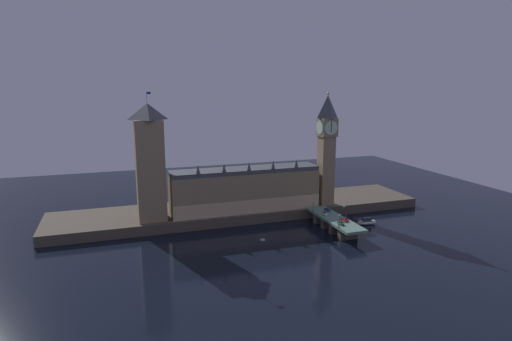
{
  "coord_description": "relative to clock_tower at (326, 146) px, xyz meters",
  "views": [
    {
      "loc": [
        -70.88,
        -198.98,
        76.98
      ],
      "look_at": [
        3.06,
        20.0,
        30.36
      ],
      "focal_mm": 30.0,
      "sensor_mm": 36.0,
      "label": 1
    }
  ],
  "objects": [
    {
      "name": "street_lamp_near",
      "position": [
        -15.57,
        -45.3,
        -29.75
      ],
      "size": [
        1.34,
        0.6,
        6.96
      ],
      "color": "#2D3333",
      "rests_on": "bridge"
    },
    {
      "name": "bridge",
      "position": [
        -10.0,
        -30.58,
        -36.48
      ],
      "size": [
        11.75,
        46.0,
        6.94
      ],
      "color": "slate",
      "rests_on": "ground_plane"
    },
    {
      "name": "car_northbound_trail",
      "position": [
        -12.59,
        -41.43,
        -33.36
      ],
      "size": [
        1.89,
        4.51,
        1.59
      ],
      "color": "#235633",
      "rests_on": "bridge"
    },
    {
      "name": "parliament_hall",
      "position": [
        -49.49,
        3.43,
        -23.23
      ],
      "size": [
        85.42,
        17.37,
        29.55
      ],
      "color": "#8E7A56",
      "rests_on": "embankment"
    },
    {
      "name": "street_lamp_mid",
      "position": [
        -4.44,
        -30.58,
        -30.18
      ],
      "size": [
        1.34,
        0.6,
        6.26
      ],
      "color": "#2D3333",
      "rests_on": "bridge"
    },
    {
      "name": "car_southbound_lead",
      "position": [
        -7.42,
        -36.71,
        -33.38
      ],
      "size": [
        2.01,
        4.78,
        1.53
      ],
      "color": "red",
      "rests_on": "bridge"
    },
    {
      "name": "clock_tower",
      "position": [
        0.0,
        0.0,
        0.0
      ],
      "size": [
        10.14,
        10.25,
        67.03
      ],
      "color": "#8E7A56",
      "rests_on": "embankment"
    },
    {
      "name": "street_lamp_far",
      "position": [
        -15.57,
        -15.86,
        -30.05
      ],
      "size": [
        1.34,
        0.6,
        6.47
      ],
      "color": "#2D3333",
      "rests_on": "bridge"
    },
    {
      "name": "pedestrian_near_rail",
      "position": [
        -15.17,
        -43.85,
        -33.24
      ],
      "size": [
        0.38,
        0.38,
        1.63
      ],
      "color": "black",
      "rests_on": "bridge"
    },
    {
      "name": "victoria_tower",
      "position": [
        -102.16,
        3.17,
        -4.31
      ],
      "size": [
        14.8,
        14.8,
        68.06
      ],
      "color": "#8E7A56",
      "rests_on": "embankment"
    },
    {
      "name": "embankment",
      "position": [
        -49.09,
        13.42,
        -38.27
      ],
      "size": [
        220.0,
        42.0,
        5.55
      ],
      "color": "#4C4438",
      "rests_on": "ground_plane"
    },
    {
      "name": "car_southbound_trail",
      "position": [
        -7.42,
        -17.39,
        -33.49
      ],
      "size": [
        2.01,
        4.77,
        1.3
      ],
      "color": "navy",
      "rests_on": "bridge"
    },
    {
      "name": "car_northbound_lead",
      "position": [
        -12.59,
        -23.77,
        -33.44
      ],
      "size": [
        1.95,
        4.39,
        1.42
      ],
      "color": "white",
      "rests_on": "bridge"
    },
    {
      "name": "pedestrian_mid_walk",
      "position": [
        -4.84,
        -33.1,
        -33.12
      ],
      "size": [
        0.38,
        0.38,
        1.84
      ],
      "color": "black",
      "rests_on": "bridge"
    },
    {
      "name": "ground_plane",
      "position": [
        -49.09,
        -25.58,
        -41.04
      ],
      "size": [
        400.0,
        400.0,
        0.0
      ],
      "primitive_type": "plane",
      "color": "black"
    },
    {
      "name": "boat_downstream",
      "position": [
        12.01,
        -27.76,
        -39.58
      ],
      "size": [
        11.16,
        4.99,
        4.01
      ],
      "color": "white",
      "rests_on": "ground_plane"
    }
  ]
}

